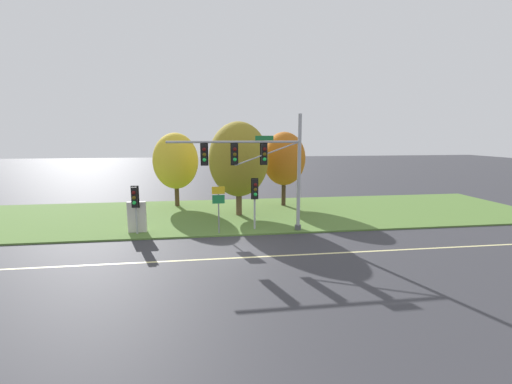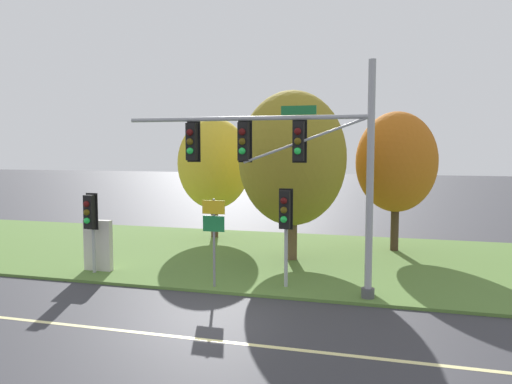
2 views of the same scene
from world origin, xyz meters
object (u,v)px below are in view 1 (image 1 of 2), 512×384
(traffic_signal_mast, at_px, (259,162))
(tree_behind_signpost, at_px, (284,159))
(pedestrian_signal_near_kerb, at_px, (255,192))
(tree_nearest_road, at_px, (176,161))
(route_sign_post, at_px, (219,202))
(pedestrian_signal_further_along, at_px, (135,200))
(tree_left_of_mast, at_px, (239,159))
(info_kiosk, at_px, (137,217))

(traffic_signal_mast, height_order, tree_behind_signpost, traffic_signal_mast)
(pedestrian_signal_near_kerb, xyz_separation_m, tree_nearest_road, (-5.51, 8.30, 1.40))
(route_sign_post, height_order, tree_behind_signpost, tree_behind_signpost)
(traffic_signal_mast, height_order, tree_nearest_road, traffic_signal_mast)
(pedestrian_signal_further_along, height_order, tree_left_of_mast, tree_left_of_mast)
(info_kiosk, bearing_deg, pedestrian_signal_near_kerb, -3.48)
(traffic_signal_mast, bearing_deg, route_sign_post, -177.95)
(traffic_signal_mast, xyz_separation_m, info_kiosk, (-7.45, 0.85, -3.38))
(pedestrian_signal_further_along, relative_size, route_sign_post, 1.01)
(tree_behind_signpost, xyz_separation_m, info_kiosk, (-10.69, -6.79, -3.01))
(traffic_signal_mast, bearing_deg, tree_behind_signpost, 66.97)
(pedestrian_signal_near_kerb, relative_size, info_kiosk, 1.72)
(route_sign_post, bearing_deg, tree_nearest_road, 110.17)
(pedestrian_signal_further_along, height_order, route_sign_post, pedestrian_signal_further_along)
(pedestrian_signal_further_along, bearing_deg, tree_left_of_mast, 33.15)
(tree_nearest_road, height_order, tree_behind_signpost, tree_behind_signpost)
(route_sign_post, distance_m, info_kiosk, 5.15)
(info_kiosk, bearing_deg, route_sign_post, -10.67)
(pedestrian_signal_further_along, distance_m, tree_left_of_mast, 8.12)
(tree_left_of_mast, bearing_deg, traffic_signal_mast, -79.82)
(tree_nearest_road, relative_size, tree_left_of_mast, 0.89)
(pedestrian_signal_near_kerb, height_order, tree_behind_signpost, tree_behind_signpost)
(route_sign_post, xyz_separation_m, tree_behind_signpost, (5.73, 7.73, 2.01))
(route_sign_post, height_order, tree_nearest_road, tree_nearest_road)
(traffic_signal_mast, height_order, tree_left_of_mast, traffic_signal_mast)
(pedestrian_signal_further_along, bearing_deg, traffic_signal_mast, -2.65)
(route_sign_post, relative_size, info_kiosk, 1.54)
(pedestrian_signal_near_kerb, relative_size, pedestrian_signal_further_along, 1.11)
(traffic_signal_mast, distance_m, tree_left_of_mast, 4.72)
(info_kiosk, bearing_deg, tree_behind_signpost, 32.42)
(pedestrian_signal_near_kerb, xyz_separation_m, tree_behind_signpost, (3.45, 7.23, 1.57))
(tree_left_of_mast, xyz_separation_m, tree_behind_signpost, (4.08, 3.00, -0.20))
(traffic_signal_mast, height_order, info_kiosk, traffic_signal_mast)
(pedestrian_signal_near_kerb, bearing_deg, info_kiosk, 176.52)
(tree_behind_signpost, bearing_deg, tree_nearest_road, 173.19)
(tree_left_of_mast, bearing_deg, route_sign_post, -109.28)
(tree_nearest_road, bearing_deg, pedestrian_signal_near_kerb, -56.41)
(route_sign_post, distance_m, tree_behind_signpost, 9.83)
(tree_nearest_road, xyz_separation_m, info_kiosk, (-1.73, -7.86, -2.84))
(traffic_signal_mast, distance_m, tree_behind_signpost, 8.31)
(tree_nearest_road, bearing_deg, route_sign_post, -69.83)
(pedestrian_signal_further_along, xyz_separation_m, info_kiosk, (-0.03, 0.50, -1.17))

